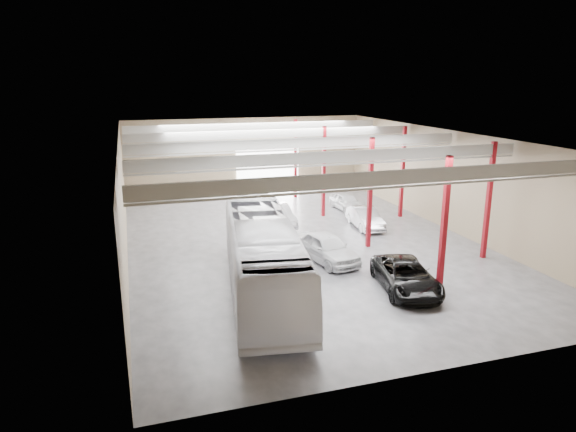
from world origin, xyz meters
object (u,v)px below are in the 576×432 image
black_sedan (406,276)px  car_row_c (255,195)px  coach_bus (263,257)px  car_row_a (327,248)px  car_right_near (365,218)px  car_row_b (278,215)px  car_right_far (346,202)px

black_sedan → car_row_c: 20.53m
coach_bus → car_row_c: 18.97m
car_row_c → black_sedan: bearing=-87.2°
coach_bus → black_sedan: 7.35m
car_row_a → car_right_near: 7.83m
car_row_b → car_right_near: (5.85, -2.50, -0.03)m
car_row_a → car_row_b: size_ratio=1.07×
car_right_far → car_row_a: bearing=-121.7°
coach_bus → car_right_far: (10.84, 14.34, -1.22)m
car_row_b → car_right_near: 6.36m
black_sedan → car_row_c: size_ratio=1.04×
coach_bus → car_right_far: bearing=61.9°
coach_bus → car_right_far: size_ratio=3.42×
car_row_c → car_right_far: bearing=-37.0°
black_sedan → car_row_a: size_ratio=1.10×
car_row_a → car_row_c: size_ratio=0.95×
black_sedan → car_right_near: bearing=86.1°
car_row_c → car_right_near: size_ratio=1.17×
black_sedan → car_row_b: size_ratio=1.18×
coach_bus → car_row_c: bearing=86.3°
coach_bus → car_row_b: bearing=79.3°
coach_bus → car_row_a: (4.75, 3.34, -1.05)m
car_row_a → coach_bus: bearing=-155.9°
coach_bus → car_row_a: 5.90m
car_row_a → car_row_b: (-0.58, 8.30, -0.08)m
car_right_near → car_right_far: 5.27m
car_row_b → car_row_c: (0.00, 6.84, -0.00)m
black_sedan → car_right_near: black_sedan is taller
car_right_near → car_right_far: car_right_near is taller
coach_bus → black_sedan: bearing=-5.8°
car_row_b → black_sedan: bearing=-79.6°
car_row_b → coach_bus: bearing=-111.2°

